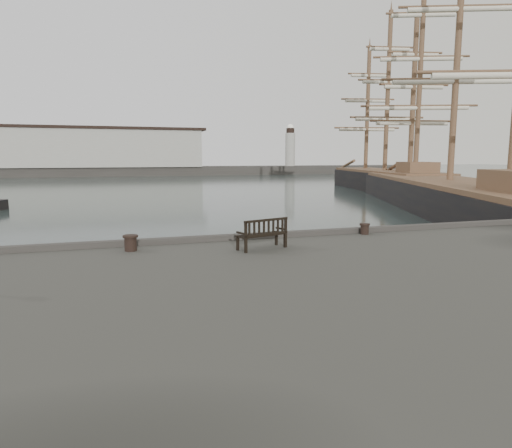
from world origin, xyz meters
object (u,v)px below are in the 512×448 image
(bollard_right, at_px, (365,229))
(tall_ship_far, at_px, (384,185))
(bollard_left, at_px, (131,243))
(bench, at_px, (262,240))
(tall_ship_main, at_px, (448,201))

(bollard_right, relative_size, tall_ship_far, 0.01)
(bollard_left, relative_size, bollard_right, 1.21)
(bench, xyz_separation_m, bollard_right, (4.22, 1.35, -0.09))
(bench, height_order, tall_ship_main, tall_ship_main)
(bollard_left, xyz_separation_m, tall_ship_far, (32.30, 36.36, -1.02))
(bollard_right, height_order, tall_ship_far, tall_ship_far)
(bollard_right, bearing_deg, bench, -162.30)
(bollard_left, distance_m, tall_ship_main, 30.38)
(bench, distance_m, bollard_right, 4.43)
(bollard_right, xyz_separation_m, tall_ship_far, (24.39, 35.90, -0.98))
(bollard_left, bearing_deg, tall_ship_main, 33.34)
(bench, height_order, bollard_left, bench)
(bollard_right, xyz_separation_m, tall_ship_main, (17.45, 16.23, -1.06))
(tall_ship_far, bearing_deg, bench, -114.49)
(bollard_left, relative_size, tall_ship_main, 0.01)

